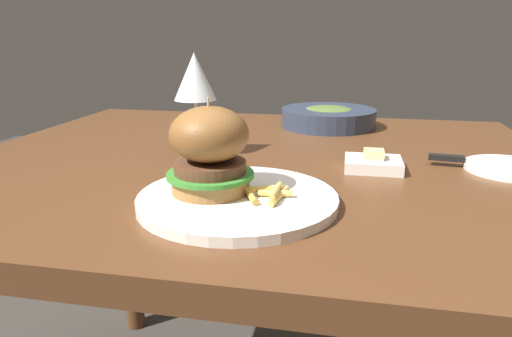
% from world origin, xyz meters
% --- Properties ---
extents(dining_table, '(1.14, 0.94, 0.74)m').
position_xyz_m(dining_table, '(0.00, 0.00, 0.65)').
color(dining_table, '#56331C').
rests_on(dining_table, ground).
extents(main_plate, '(0.28, 0.28, 0.01)m').
position_xyz_m(main_plate, '(0.02, -0.26, 0.75)').
color(main_plate, white).
rests_on(main_plate, dining_table).
extents(burger_sandwich, '(0.12, 0.12, 0.13)m').
position_xyz_m(burger_sandwich, '(-0.02, -0.25, 0.81)').
color(burger_sandwich, '#9E6B38').
rests_on(burger_sandwich, main_plate).
extents(fries_pile, '(0.08, 0.07, 0.02)m').
position_xyz_m(fries_pile, '(0.07, -0.26, 0.76)').
color(fries_pile, '#EABC5B').
rests_on(fries_pile, main_plate).
extents(wine_glass, '(0.08, 0.08, 0.20)m').
position_xyz_m(wine_glass, '(-0.12, -0.01, 0.89)').
color(wine_glass, silver).
rests_on(wine_glass, dining_table).
extents(bread_plate, '(0.15, 0.15, 0.01)m').
position_xyz_m(bread_plate, '(0.45, -0.01, 0.74)').
color(bread_plate, white).
rests_on(bread_plate, dining_table).
extents(table_knife, '(0.21, 0.04, 0.01)m').
position_xyz_m(table_knife, '(0.40, -0.01, 0.75)').
color(table_knife, silver).
rests_on(table_knife, bread_plate).
extents(butter_dish, '(0.10, 0.08, 0.04)m').
position_xyz_m(butter_dish, '(0.21, -0.05, 0.75)').
color(butter_dish, white).
rests_on(butter_dish, dining_table).
extents(soup_bowl, '(0.24, 0.24, 0.05)m').
position_xyz_m(soup_bowl, '(0.12, 0.32, 0.77)').
color(soup_bowl, '#2D384C').
rests_on(soup_bowl, dining_table).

